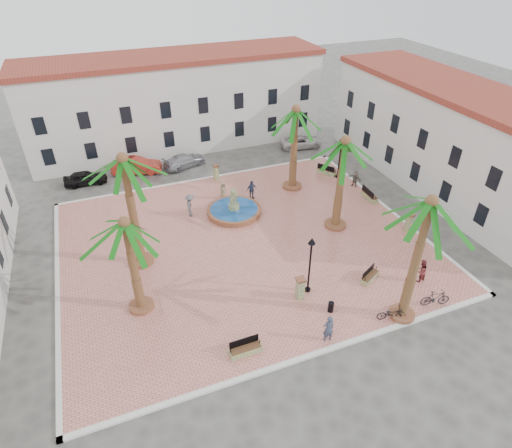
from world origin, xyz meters
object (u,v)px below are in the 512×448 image
object	(u,v)px
palm_ne	(296,120)
bench_se	(370,277)
pedestrian_north	(190,205)
car_red	(137,166)
car_white	(301,142)
pedestrian_east	(355,178)
litter_bin	(331,307)
bench_ne	(326,171)
bollard_n	(216,172)
palm_e	(344,152)
cyclist_a	(328,328)
palm_nw	(125,172)
pedestrian_fountain_b	(252,190)
cyclist_b	(421,271)
palm_s	(428,216)
car_black	(85,178)
bollard_se	(300,288)
bench_e	(369,196)
lamppost_s	(311,256)
pedestrian_fountain_a	(223,191)
lamppost_e	(340,151)
bicycle_b	(435,298)
car_silver	(185,161)
fountain	(234,210)
palm_sw	(127,234)
bicycle_a	(391,313)
bench_s	(245,350)
bollard_e	(409,222)

from	to	relation	value
palm_ne	bench_se	bearing A→B (deg)	-92.71
pedestrian_north	car_red	size ratio (longest dim) A/B	0.41
car_white	pedestrian_east	bearing A→B (deg)	-169.92
litter_bin	bench_se	bearing A→B (deg)	22.16
bench_ne	bollard_n	distance (m)	10.55
palm_e	cyclist_a	size ratio (longest dim) A/B	4.13
palm_nw	pedestrian_fountain_b	size ratio (longest dim) A/B	4.85
car_red	cyclist_b	bearing A→B (deg)	-132.02
palm_s	bench_ne	bearing A→B (deg)	74.74
car_black	car_red	size ratio (longest dim) A/B	0.82
bollard_se	cyclist_a	world-z (taller)	cyclist_a
pedestrian_fountain_b	car_white	xyz separation A→B (m)	(9.01, 8.50, -0.39)
palm_e	cyclist_a	distance (m)	12.89
bench_e	lamppost_s	xyz separation A→B (m)	(-10.31, -8.40, 2.56)
lamppost_s	pedestrian_fountain_a	distance (m)	13.31
lamppost_e	pedestrian_fountain_a	world-z (taller)	lamppost_e
bench_e	lamppost_s	bearing A→B (deg)	131.58
bench_e	bicycle_b	world-z (taller)	bicycle_b
cyclist_a	cyclist_b	distance (m)	8.46
palm_nw	bicycle_b	world-z (taller)	palm_nw
bench_se	pedestrian_east	bearing A→B (deg)	34.86
palm_e	bench_ne	world-z (taller)	palm_e
bench_se	litter_bin	xyz separation A→B (m)	(-3.88, -1.58, 0.11)
car_red	pedestrian_fountain_b	bearing A→B (deg)	-121.36
car_red	car_silver	bearing A→B (deg)	-78.82
palm_s	bench_e	world-z (taller)	palm_s
palm_ne	fountain	bearing A→B (deg)	-160.74
palm_sw	car_silver	world-z (taller)	palm_sw
lamppost_e	cyclist_b	bearing A→B (deg)	-99.53
bicycle_a	palm_sw	bearing A→B (deg)	82.54
bollard_se	palm_nw	bearing A→B (deg)	140.09
bench_e	palm_sw	bearing A→B (deg)	108.63
palm_e	bench_e	world-z (taller)	palm_e
palm_e	bicycle_b	world-z (taller)	palm_e
cyclist_a	pedestrian_fountain_b	world-z (taller)	cyclist_a
litter_bin	cyclist_b	distance (m)	6.89
palm_ne	bench_ne	size ratio (longest dim) A/B	4.06
cyclist_b	bicycle_b	bearing A→B (deg)	66.94
bench_e	bicycle_a	distance (m)	14.18
palm_ne	bench_e	world-z (taller)	palm_ne
palm_ne	car_black	bearing A→B (deg)	156.01
litter_bin	bicycle_b	bearing A→B (deg)	-16.86
bench_s	bench_e	world-z (taller)	bench_e
bollard_e	bicycle_a	bearing A→B (deg)	-133.43
palm_sw	bicycle_b	distance (m)	18.78
bicycle_a	pedestrian_fountain_a	distance (m)	17.81
bollard_e	litter_bin	xyz separation A→B (m)	(-9.87, -5.35, -0.42)
bollard_n	car_black	bearing A→B (deg)	161.96
lamppost_e	litter_bin	bearing A→B (deg)	-121.86
palm_nw	pedestrian_north	xyz separation A→B (m)	(4.72, 4.57, -6.09)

